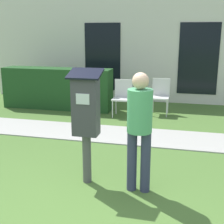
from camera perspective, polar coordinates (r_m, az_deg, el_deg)
The scene contains 8 objects.
ground_plane at distance 3.72m, azimuth -6.99°, elevation -19.31°, with size 40.00×40.00×0.00m, color #476B2D.
sidewalk at distance 6.36m, azimuth 2.68°, elevation -4.26°, with size 12.00×1.10×0.02m.
building_facade at distance 9.40m, azimuth 6.89°, elevation 11.64°, with size 10.00×0.26×3.20m.
parking_meter at distance 4.17m, azimuth -4.80°, elevation -0.01°, with size 0.44×0.31×1.59m.
person_standing at distance 3.96m, azimuth 5.06°, elevation -2.13°, with size 0.32×0.32×1.58m.
outdoor_chair_left at distance 7.76m, azimuth 1.95°, elevation 3.17°, with size 0.44×0.44×0.90m.
outdoor_chair_middle at distance 8.02m, azimuth 8.86°, elevation 3.37°, with size 0.44×0.44×0.90m.
hedge_row at distance 8.64m, azimuth -9.96°, elevation 4.28°, with size 2.99×0.60×1.10m.
Camera 1 is at (1.14, -2.87, 2.07)m, focal length 50.00 mm.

